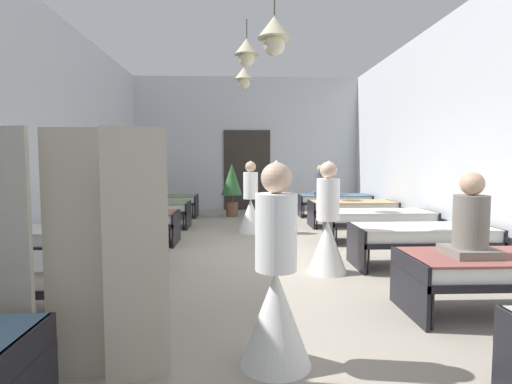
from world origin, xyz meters
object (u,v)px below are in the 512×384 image
Objects in this scene: nurse_far_aisle at (328,233)px; patient_seated_primary at (321,184)px; bed_left_row_2 at (87,238)px; bed_right_row_5 at (334,200)px; bed_right_row_2 at (422,236)px; bed_right_row_4 at (352,207)px; nurse_mid_aisle at (251,207)px; patient_seated_secondary at (471,225)px; bed_left_row_1 at (16,275)px; nurse_near_aisle at (276,293)px; bed_left_row_3 at (123,220)px; bed_right_row_3 at (379,218)px; privacy_screen at (73,256)px; bed_left_row_5 at (161,200)px; bed_left_row_4 at (146,208)px; bed_right_row_1 at (503,269)px; potted_plant at (232,183)px.

patient_seated_primary is at bearing -25.26° from nurse_far_aisle.
bed_left_row_2 and bed_right_row_5 have the same top height.
bed_right_row_2 is 1.28× the size of nurse_far_aisle.
bed_right_row_4 is at bearing -35.11° from nurse_far_aisle.
nurse_mid_aisle reaches higher than patient_seated_secondary.
nurse_near_aisle reaches higher than bed_left_row_1.
nurse_far_aisle is at bearing 24.79° from bed_left_row_1.
bed_left_row_3 is (0.00, 3.47, 0.00)m from bed_left_row_1.
bed_right_row_3 is at bearing 84.25° from patient_seated_secondary.
patient_seated_primary is (-0.35, 5.27, 0.43)m from bed_right_row_2.
privacy_screen is at bearing -71.14° from bed_left_row_2.
bed_right_row_2 is 6.95m from bed_left_row_5.
bed_left_row_5 is at bearing -178.99° from patient_seated_primary.
bed_right_row_2 is 1.28× the size of nurse_near_aisle.
bed_right_row_5 is at bearing -52.83° from nurse_near_aisle.
nurse_mid_aisle is at bearing 155.43° from bed_right_row_3.
nurse_far_aisle is at bearing -59.40° from bed_left_row_5.
patient_seated_secondary is 3.46m from privacy_screen.
bed_right_row_2 is 1.12× the size of privacy_screen.
patient_seated_primary is 8.71m from privacy_screen.
bed_left_row_3 is 1.28× the size of nurse_mid_aisle.
nurse_mid_aisle reaches higher than bed_left_row_2.
bed_right_row_4 is (0.00, 1.73, 0.00)m from bed_right_row_3.
nurse_mid_aisle is at bearing 2.33° from nurse_far_aisle.
bed_left_row_2 is at bearing 4.86° from nurse_near_aisle.
bed_left_row_4 is 6.74m from patient_seated_secondary.
bed_right_row_4 is (0.00, 5.20, 0.00)m from bed_right_row_1.
bed_right_row_4 is 6.51m from nurse_near_aisle.
bed_right_row_1 is at bearing 1.97° from patient_seated_secondary.
bed_left_row_1 is 1.00× the size of bed_left_row_4.
patient_seated_secondary is (-0.35, -0.01, 0.43)m from bed_right_row_1.
bed_right_row_5 is (4.61, 6.93, 0.00)m from bed_left_row_1.
patient_seated_primary is (4.26, 1.81, 0.43)m from bed_left_row_4.
patient_seated_primary is (1.96, 2.48, 0.34)m from nurse_mid_aisle.
bed_left_row_2 is 1.00× the size of bed_right_row_4.
nurse_mid_aisle reaches higher than bed_right_row_3.
bed_left_row_1 is 5.76m from bed_right_row_3.
bed_left_row_5 is 1.28× the size of nurse_mid_aisle.
bed_left_row_4 is (0.00, 3.47, 0.00)m from bed_left_row_2.
bed_left_row_2 is at bearing -109.66° from potted_plant.
nurse_far_aisle is at bearing -104.29° from bed_right_row_5.
nurse_mid_aisle and nurse_far_aisle have the same top height.
bed_left_row_2 and bed_left_row_5 have the same top height.
bed_right_row_1 is (4.61, 0.00, 0.00)m from bed_left_row_1.
bed_left_row_2 is at bearing 180.00° from bed_right_row_2.
patient_seated_secondary is at bearing -159.97° from nurse_far_aisle.
bed_left_row_2 is at bearing 159.38° from bed_right_row_1.
bed_left_row_1 is 1.28× the size of nurse_near_aisle.
bed_right_row_2 is at bearing -94.57° from nurse_far_aisle.
nurse_near_aisle is at bearing -106.33° from bed_right_row_5.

